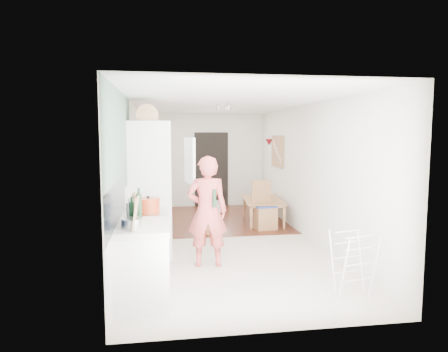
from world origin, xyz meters
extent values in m
cube|color=beige|center=(0.00, 0.00, 0.00)|extent=(3.20, 7.00, 0.01)
cube|color=#5E2813|center=(0.00, 1.85, 0.01)|extent=(3.20, 3.30, 0.01)
cube|color=slate|center=(-1.59, -2.00, 1.85)|extent=(0.02, 3.00, 1.30)
cube|color=black|center=(-1.59, -2.55, 1.15)|extent=(0.02, 1.90, 0.50)
cube|color=black|center=(0.20, 3.48, 1.00)|extent=(0.90, 0.04, 2.00)
cube|color=white|center=(-1.30, -2.55, 0.43)|extent=(0.60, 0.90, 0.86)
cube|color=silver|center=(-1.30, -2.55, 0.89)|extent=(0.62, 0.92, 0.06)
cube|color=white|center=(-1.30, -1.80, 0.44)|extent=(0.60, 0.60, 0.88)
cube|color=#B6B6B9|center=(-1.30, -1.80, 0.90)|extent=(0.60, 0.60, 0.04)
cube|color=white|center=(-1.27, -0.78, 1.07)|extent=(0.66, 0.66, 2.15)
cube|color=white|center=(-0.66, -1.08, 1.55)|extent=(0.14, 0.56, 0.70)
cube|color=white|center=(-0.96, -0.78, 1.55)|extent=(0.02, 0.52, 0.66)
cube|color=tan|center=(1.58, 1.90, 1.55)|extent=(0.03, 0.90, 0.70)
cube|color=#AD7946|center=(1.57, 1.90, 1.55)|extent=(0.00, 0.94, 0.74)
cone|color=maroon|center=(1.54, 2.55, 1.75)|extent=(0.18, 0.18, 0.16)
imported|color=#DC5653|center=(-0.43, -1.39, 0.97)|extent=(0.74, 0.52, 1.93)
imported|color=#AD7946|center=(1.12, 1.31, 0.22)|extent=(0.82, 1.32, 0.44)
cube|color=gray|center=(-0.17, 0.50, 0.54)|extent=(0.43, 0.43, 0.18)
cylinder|color=#C8411B|center=(-1.26, -1.80, 1.01)|extent=(0.38, 0.38, 0.19)
cylinder|color=#B6B6B9|center=(-1.41, -2.74, 0.97)|extent=(0.27, 0.27, 0.11)
cylinder|color=#1C4125|center=(-0.33, -1.49, 1.03)|extent=(0.06, 0.06, 0.27)
cylinder|color=#1C4125|center=(-1.41, -2.56, 1.05)|extent=(0.08, 0.08, 0.26)
cylinder|color=#1C4125|center=(-1.36, -2.18, 1.07)|extent=(0.08, 0.08, 0.30)
cylinder|color=silver|center=(-1.44, -2.44, 1.04)|extent=(0.10, 0.10, 0.23)
cylinder|color=tan|center=(-1.37, -2.02, 1.04)|extent=(0.08, 0.08, 0.24)
cylinder|color=tan|center=(-1.42, -2.02, 1.04)|extent=(0.07, 0.07, 0.23)
camera|label=1|loc=(-1.03, -7.15, 1.95)|focal=32.00mm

